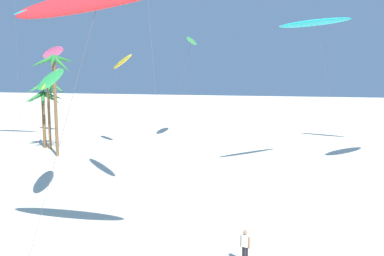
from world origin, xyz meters
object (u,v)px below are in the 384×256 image
object	(u,v)px
flying_kite_0	(317,22)
flying_kite_9	(53,53)
flying_kite_5	(191,41)
person_foreground_walker	(245,246)
palm_tree_4	(48,91)
flying_kite_2	(122,62)
palm_tree_1	(43,102)
flying_kite_4	(51,78)
palm_tree_3	(53,71)

from	to	relation	value
flying_kite_0	flying_kite_9	bearing A→B (deg)	156.40
flying_kite_5	person_foreground_walker	size ratio (longest dim) A/B	7.73
palm_tree_4	person_foreground_walker	xyz separation A→B (m)	(24.71, -25.03, -5.66)
palm_tree_4	flying_kite_2	distance (m)	8.87
palm_tree_1	flying_kite_0	bearing A→B (deg)	-11.78
palm_tree_1	flying_kite_9	xyz separation A→B (m)	(-3.27, 8.17, 5.79)
palm_tree_1	palm_tree_4	size ratio (longest dim) A/B	0.83
flying_kite_2	flying_kite_4	world-z (taller)	flying_kite_2
palm_tree_4	flying_kite_5	xyz separation A→B (m)	(14.32, 9.35, 5.86)
flying_kite_0	person_foreground_walker	world-z (taller)	flying_kite_0
palm_tree_1	flying_kite_4	distance (m)	22.95
palm_tree_3	person_foreground_walker	size ratio (longest dim) A/B	6.22
flying_kite_4	palm_tree_1	bearing A→B (deg)	122.73
flying_kite_5	palm_tree_4	bearing A→B (deg)	-146.86
flying_kite_2	flying_kite_9	bearing A→B (deg)	153.25
palm_tree_3	flying_kite_9	world-z (taller)	flying_kite_9
flying_kite_4	palm_tree_3	bearing A→B (deg)	119.52
palm_tree_3	flying_kite_5	distance (m)	17.66
flying_kite_0	flying_kite_9	xyz separation A→B (m)	(-32.80, 14.33, -1.79)
palm_tree_3	palm_tree_4	world-z (taller)	palm_tree_3
flying_kite_0	flying_kite_5	size ratio (longest dim) A/B	1.06
palm_tree_3	palm_tree_4	distance (m)	5.01
palm_tree_3	flying_kite_4	distance (m)	17.19
palm_tree_1	person_foreground_walker	distance (m)	36.63
palm_tree_3	person_foreground_walker	world-z (taller)	palm_tree_3
palm_tree_3	flying_kite_2	distance (m)	8.07
palm_tree_1	flying_kite_9	size ratio (longest dim) A/B	0.53
palm_tree_4	flying_kite_4	xyz separation A→B (m)	(11.25, -18.47, 1.91)
palm_tree_3	flying_kite_5	xyz separation A→B (m)	(11.53, 12.86, 3.63)
palm_tree_3	flying_kite_2	bearing A→B (deg)	51.24
palm_tree_3	palm_tree_1	bearing A→B (deg)	132.51
palm_tree_4	palm_tree_3	bearing A→B (deg)	-51.67
palm_tree_1	flying_kite_4	bearing A→B (deg)	-57.27
flying_kite_2	flying_kite_4	size ratio (longest dim) A/B	0.89
palm_tree_3	flying_kite_4	world-z (taller)	palm_tree_3
palm_tree_3	flying_kite_5	bearing A→B (deg)	48.12
flying_kite_5	flying_kite_9	size ratio (longest dim) A/B	1.06
palm_tree_1	flying_kite_4	xyz separation A→B (m)	(12.29, -19.12, 3.14)
palm_tree_3	palm_tree_4	xyz separation A→B (m)	(-2.78, 3.52, -2.23)
palm_tree_1	flying_kite_5	distance (m)	19.02
palm_tree_1	person_foreground_walker	world-z (taller)	palm_tree_1
palm_tree_4	flying_kite_0	world-z (taller)	flying_kite_0
flying_kite_2	flying_kite_5	world-z (taller)	flying_kite_5
flying_kite_0	flying_kite_9	size ratio (longest dim) A/B	1.12
flying_kite_2	flying_kite_4	xyz separation A→B (m)	(3.46, -21.20, -1.35)
flying_kite_5	flying_kite_9	bearing A→B (deg)	-178.39
flying_kite_0	flying_kite_4	distance (m)	22.03
flying_kite_4	flying_kite_5	distance (m)	28.27
palm_tree_1	palm_tree_3	bearing A→B (deg)	-47.49
palm_tree_4	flying_kite_5	bearing A→B (deg)	33.14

